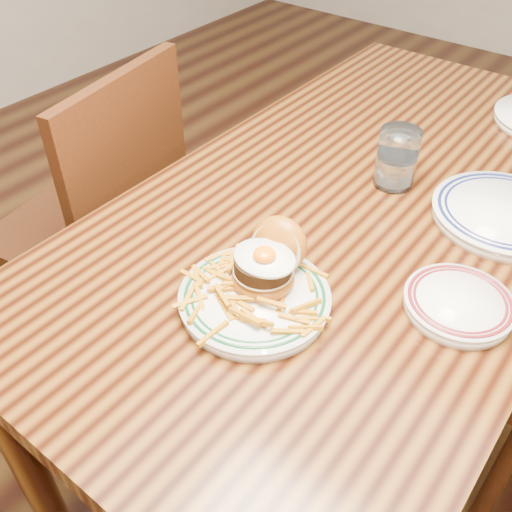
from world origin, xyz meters
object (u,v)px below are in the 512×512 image
Objects in this scene: table at (364,228)px; chair_left at (103,220)px; main_plate at (259,285)px; side_plate at (459,303)px.

chair_left is at bearing -162.10° from table.
chair_left is at bearing 155.05° from main_plate.
main_plate is at bearing -25.16° from chair_left.
side_plate is (0.28, 0.18, -0.02)m from main_plate.
side_plate is (0.95, 0.01, 0.26)m from chair_left.
table is at bearing 7.36° from chair_left.
chair_left reaches higher than main_plate.
main_plate reaches higher than table.
main_plate is at bearing -89.65° from table.
chair_left reaches higher than side_plate.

